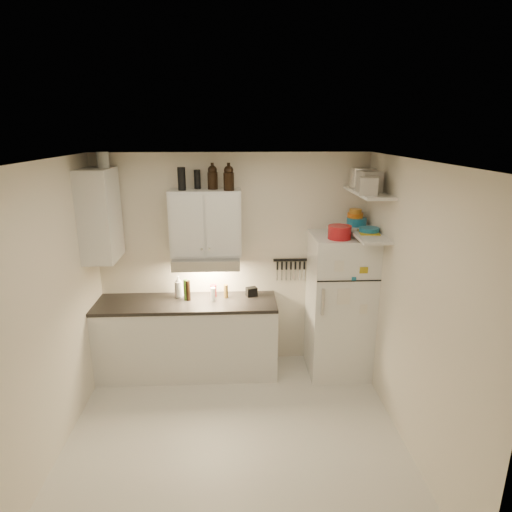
{
  "coord_description": "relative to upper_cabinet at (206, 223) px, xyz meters",
  "views": [
    {
      "loc": [
        0.03,
        -3.46,
        2.84
      ],
      "look_at": [
        0.25,
        0.9,
        1.55
      ],
      "focal_mm": 30.0,
      "sensor_mm": 36.0,
      "label": 1
    }
  ],
  "objects": [
    {
      "name": "countertop",
      "position": [
        -0.25,
        -0.14,
        -0.93
      ],
      "size": [
        2.1,
        0.62,
        0.04
      ],
      "primitive_type": "cube",
      "color": "black",
      "rests_on": "base_cabinet"
    },
    {
      "name": "caddy",
      "position": [
        0.52,
        0.0,
        -0.85
      ],
      "size": [
        0.15,
        0.12,
        0.11
      ],
      "primitive_type": "cube",
      "rotation": [
        0.0,
        0.0,
        0.33
      ],
      "color": "black",
      "rests_on": "countertop"
    },
    {
      "name": "spice_jar",
      "position": [
        1.65,
        -0.25,
        -0.08
      ],
      "size": [
        0.06,
        0.06,
        0.09
      ],
      "primitive_type": "cylinder",
      "rotation": [
        0.0,
        0.0,
        -0.19
      ],
      "color": "silver",
      "rests_on": "fridge"
    },
    {
      "name": "bowl_yellow",
      "position": [
        1.72,
        0.02,
        0.12
      ],
      "size": [
        0.14,
        0.14,
        0.05
      ],
      "primitive_type": "cylinder",
      "color": "#B87620",
      "rests_on": "bowl_orange"
    },
    {
      "name": "upper_cabinet",
      "position": [
        0.0,
        0.0,
        0.0
      ],
      "size": [
        0.8,
        0.33,
        0.75
      ],
      "primitive_type": "cube",
      "color": "silver",
      "rests_on": "back_wall"
    },
    {
      "name": "plates",
      "position": [
        1.78,
        -0.36,
        -0.02
      ],
      "size": [
        0.28,
        0.28,
        0.05
      ],
      "primitive_type": "cylinder",
      "rotation": [
        0.0,
        0.0,
        0.4
      ],
      "color": "#196A8E",
      "rests_on": "shelf_lo"
    },
    {
      "name": "stock_pot",
      "position": [
        1.78,
        0.01,
        0.5
      ],
      "size": [
        0.34,
        0.34,
        0.22
      ],
      "primitive_type": "cylinder",
      "rotation": [
        0.0,
        0.0,
        0.13
      ],
      "color": "silver",
      "rests_on": "shelf_hi"
    },
    {
      "name": "right_wall",
      "position": [
        1.91,
        -1.33,
        -0.53
      ],
      "size": [
        0.02,
        3.0,
        2.6
      ],
      "primitive_type": "cube",
      "color": "beige",
      "rests_on": "ground"
    },
    {
      "name": "growler_b",
      "position": [
        0.27,
        -0.07,
        0.51
      ],
      "size": [
        0.15,
        0.15,
        0.28
      ],
      "primitive_type": null,
      "rotation": [
        0.0,
        0.0,
        -0.36
      ],
      "color": "black",
      "rests_on": "upper_cabinet"
    },
    {
      "name": "oil_bottle",
      "position": [
        -0.26,
        -0.08,
        -0.78
      ],
      "size": [
        0.06,
        0.06,
        0.25
      ],
      "primitive_type": "cylinder",
      "rotation": [
        0.0,
        0.0,
        0.27
      ],
      "color": "#355E17",
      "rests_on": "countertop"
    },
    {
      "name": "back_wall",
      "position": [
        0.3,
        0.18,
        -0.53
      ],
      "size": [
        3.2,
        0.02,
        2.6
      ],
      "primitive_type": "cube",
      "color": "beige",
      "rests_on": "ground"
    },
    {
      "name": "ceiling",
      "position": [
        0.3,
        -1.33,
        0.78
      ],
      "size": [
        3.2,
        3.0,
        0.02
      ],
      "primitive_type": "cube",
      "color": "white",
      "rests_on": "ground"
    },
    {
      "name": "side_jar",
      "position": [
        -1.07,
        -0.06,
        0.71
      ],
      "size": [
        0.13,
        0.13,
        0.17
      ],
      "primitive_type": "cylinder",
      "rotation": [
        0.0,
        0.0,
        -0.03
      ],
      "color": "silver",
      "rests_on": "side_cabinet"
    },
    {
      "name": "dutch_oven",
      "position": [
        1.46,
        -0.32,
        -0.05
      ],
      "size": [
        0.32,
        0.32,
        0.15
      ],
      "primitive_type": "cylinder",
      "rotation": [
        0.0,
        0.0,
        0.31
      ],
      "color": "#AB1419",
      "rests_on": "fridge"
    },
    {
      "name": "fridge",
      "position": [
        1.55,
        -0.18,
        -0.98
      ],
      "size": [
        0.7,
        0.68,
        1.7
      ],
      "primitive_type": "cube",
      "color": "white",
      "rests_on": "floor"
    },
    {
      "name": "clear_bottle",
      "position": [
        0.06,
        -0.13,
        -0.82
      ],
      "size": [
        0.06,
        0.06,
        0.16
      ],
      "primitive_type": "cylinder",
      "rotation": [
        0.0,
        0.0,
        0.16
      ],
      "color": "silver",
      "rests_on": "countertop"
    },
    {
      "name": "tin_b",
      "position": [
        1.67,
        -0.57,
        0.48
      ],
      "size": [
        0.22,
        0.22,
        0.18
      ],
      "primitive_type": "cube",
      "rotation": [
        0.0,
        0.0,
        -0.28
      ],
      "color": "#AAAAAD",
      "rests_on": "shelf_hi"
    },
    {
      "name": "side_cabinet",
      "position": [
        -1.14,
        -0.14,
        0.12
      ],
      "size": [
        0.33,
        0.55,
        1.0
      ],
      "primitive_type": "cube",
      "color": "silver",
      "rests_on": "left_wall"
    },
    {
      "name": "book_stack",
      "position": [
        1.77,
        -0.38,
        -0.08
      ],
      "size": [
        0.24,
        0.28,
        0.09
      ],
      "primitive_type": "cube",
      "rotation": [
        0.0,
        0.0,
        -0.13
      ],
      "color": "#AE9415",
      "rests_on": "fridge"
    },
    {
      "name": "knife_strip",
      "position": [
        1.0,
        0.15,
        -0.51
      ],
      "size": [
        0.42,
        0.02,
        0.03
      ],
      "primitive_type": "cube",
      "color": "black",
      "rests_on": "back_wall"
    },
    {
      "name": "left_wall",
      "position": [
        -1.31,
        -1.33,
        -0.53
      ],
      "size": [
        0.02,
        3.0,
        2.6
      ],
      "primitive_type": "cube",
      "color": "beige",
      "rests_on": "ground"
    },
    {
      "name": "thermos_b",
      "position": [
        -0.25,
        -0.04,
        0.5
      ],
      "size": [
        0.11,
        0.11,
        0.25
      ],
      "primitive_type": "cylinder",
      "rotation": [
        0.0,
        0.0,
        -0.33
      ],
      "color": "black",
      "rests_on": "upper_cabinet"
    },
    {
      "name": "red_jar",
      "position": [
        0.06,
        0.0,
        -0.83
      ],
      "size": [
        0.1,
        0.1,
        0.15
      ],
      "primitive_type": "cylinder",
      "rotation": [
        0.0,
        0.0,
        -0.41
      ],
      "color": "#AB1419",
      "rests_on": "countertop"
    },
    {
      "name": "bowl_orange",
      "position": [
        1.72,
        0.02,
        0.07
      ],
      "size": [
        0.18,
        0.18,
        0.05
      ],
      "primitive_type": "cylinder",
      "color": "#CB6513",
      "rests_on": "bowl_teal"
    },
    {
      "name": "thermos_a",
      "position": [
        -0.08,
        0.08,
        0.48
      ],
      "size": [
        0.08,
        0.08,
        0.21
      ],
      "primitive_type": "cylinder",
      "rotation": [
        0.0,
        0.0,
        -0.13
      ],
      "color": "black",
      "rests_on": "upper_cabinet"
    },
    {
      "name": "bowl_teal",
      "position": [
        1.74,
        -0.01,
        -0.0
      ],
      "size": [
        0.23,
        0.23,
        0.09
      ],
      "primitive_type": "cylinder",
      "color": "#196A8E",
      "rests_on": "shelf_lo"
    },
    {
      "name": "vinegar_bottle",
      "position": [
        -0.22,
        -0.1,
        -0.78
      ],
      "size": [
        0.06,
        0.06,
        0.24
      ],
      "primitive_type": "cylinder",
      "rotation": [
        0.0,
        0.0,
        0.23
      ],
      "color": "black",
      "rests_on": "countertop"
    },
    {
      "name": "shelf_lo",
      "position": [
        1.75,
        -0.31,
        -0.07
      ],
      "size": [
        0.3,
        0.95,
        0.03
      ],
      "primitive_type": "cube",
      "color": "silver",
      "rests_on": "right_wall"
    },
    {
      "name": "growler_a",
      "position": [
        0.09,
        0.04,
        0.51
      ],
      "size": [
        0.12,
        0.12,
        0.27
      ],
      "primitive_type": null,
      "rotation": [
        0.0,
        0.0,
        0.06
      ],
      "color": "black",
      "rests_on": "upper_cabinet"
    },
    {
      "name": "pepper_mill",
      "position": [
        0.21,
        -0.04,
        -0.82
      ],
      "size": [
        0.07,
        0.07,
        0.16
      ],
      "primitive_type": "cylinder",
      "rotation": [
        0.0,
        0.0,
        0.43
      ],
      "color": "brown",
      "rests_on": "countertop"
    },
    {
      "name": "base_cabinet",
      "position": [
        -0.25,
        -0.14,
        -1.39
      ],
      "size": [
        2.1,
        0.6,
        0.88
      ],
      "primitive_type": "cube",
      "color": "silver",
      "rests_on": "floor"
    },
    {
      "name": "floor",
      "position": [
        0.3,
        -1.33,
        -1.84
      ],
      "size": [
        3.2,
        3.0,
        0.02
      ],
      "primitive_type": "cube",
      "color": "silver",
      "rests_on": "ground"
    },
    {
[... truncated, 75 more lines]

